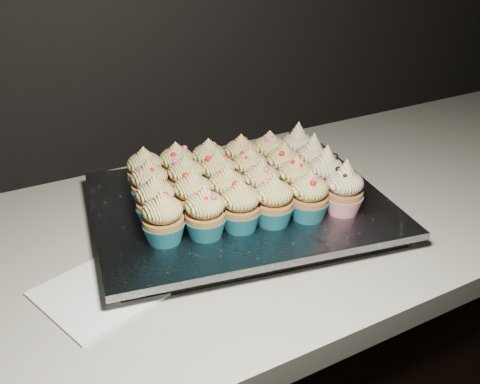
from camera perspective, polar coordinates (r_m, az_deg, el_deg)
The scene contains 28 objects.
worktop at distance 0.91m, azimuth -4.82°, elevation -5.20°, with size 2.44×0.64×0.04m, color beige.
napkin at distance 0.78m, azimuth -14.73°, elevation -10.34°, with size 0.15×0.15×0.00m, color white.
baking_tray at distance 0.92m, azimuth -0.00°, elevation -2.14°, with size 0.45×0.34×0.02m, color black.
foil_lining at distance 0.92m, azimuth -0.00°, elevation -1.22°, with size 0.49×0.38×0.01m, color silver.
cupcake_0 at distance 0.79m, azimuth -8.20°, elevation -2.85°, with size 0.06×0.06×0.08m.
cupcake_1 at distance 0.80m, azimuth -3.74°, elevation -2.33°, with size 0.06×0.06×0.08m.
cupcake_2 at distance 0.82m, azimuth 0.04°, elevation -1.59°, with size 0.06×0.06×0.08m.
cupcake_3 at distance 0.83m, azimuth 3.61°, elevation -1.05°, with size 0.06×0.06×0.08m.
cupcake_4 at distance 0.85m, azimuth 7.37°, elevation -0.53°, with size 0.06×0.06×0.08m.
cupcake_5 at distance 0.88m, azimuth 11.05°, elevation 0.22°, with size 0.06×0.06×0.10m.
cupcake_6 at distance 0.84m, azimuth -8.96°, elevation -1.06°, with size 0.06×0.06×0.08m.
cupcake_7 at distance 0.85m, azimuth -5.03°, elevation -0.46°, with size 0.06×0.06×0.08m.
cupcake_8 at distance 0.86m, azimuth -1.39°, elevation 0.11°, with size 0.06×0.06×0.08m.
cupcake_9 at distance 0.88m, azimuth 2.28°, elevation 0.75°, with size 0.06×0.06×0.08m.
cupcake_10 at distance 0.90m, azimuth 5.95°, elevation 1.23°, with size 0.06×0.06×0.08m.
cupcake_11 at distance 0.92m, azimuth 9.09°, elevation 1.87°, with size 0.06×0.06×0.10m.
cupcake_12 at distance 0.89m, azimuth -9.57°, elevation 0.75°, with size 0.06×0.06×0.08m.
cupcake_13 at distance 0.90m, azimuth -5.78°, elevation 1.33°, with size 0.06×0.06×0.08m.
cupcake_14 at distance 0.92m, azimuth -2.38°, elevation 1.80°, with size 0.06×0.06×0.08m.
cupcake_15 at distance 0.93m, azimuth 1.06°, elevation 2.27°, with size 0.06×0.06×0.08m.
cupcake_16 at distance 0.95m, azimuth 4.62°, elevation 2.70°, with size 0.06×0.06×0.08m.
cupcake_17 at distance 0.97m, azimuth 7.74°, elevation 3.26°, with size 0.06×0.06×0.10m.
cupcake_18 at distance 0.94m, azimuth -10.08°, elevation 2.16°, with size 0.06×0.06×0.08m.
cupcake_19 at distance 0.95m, azimuth -6.75°, elevation 2.75°, with size 0.06×0.06×0.08m.
cupcake_20 at distance 0.96m, azimuth -3.32°, elevation 3.17°, with size 0.06×0.06×0.08m.
cupcake_21 at distance 0.98m, azimuth 0.12°, elevation 3.67°, with size 0.06×0.06×0.08m.
cupcake_22 at distance 1.00m, azimuth 3.14°, elevation 4.08°, with size 0.06×0.06×0.08m.
cupcake_23 at distance 1.02m, azimuth 6.13°, elevation 4.58°, with size 0.06×0.06×0.10m.
Camera 1 is at (-0.30, 1.00, 1.37)m, focal length 40.00 mm.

